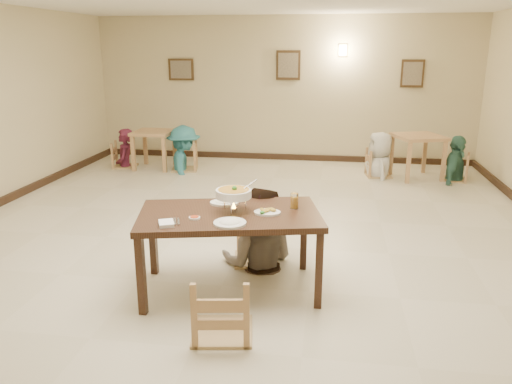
% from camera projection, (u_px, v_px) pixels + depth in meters
% --- Properties ---
extents(floor, '(10.00, 10.00, 0.00)m').
position_uv_depth(floor, '(241.00, 245.00, 6.17)').
color(floor, beige).
rests_on(floor, ground).
extents(wall_back, '(10.00, 0.00, 10.00)m').
position_uv_depth(wall_back, '(283.00, 90.00, 10.50)').
color(wall_back, beige).
rests_on(wall_back, floor).
extents(baseboard_back, '(8.00, 0.06, 0.12)m').
position_uv_depth(baseboard_back, '(282.00, 157.00, 10.88)').
color(baseboard_back, '#312015').
rests_on(baseboard_back, floor).
extents(picture_a, '(0.55, 0.04, 0.45)m').
position_uv_depth(picture_a, '(181.00, 69.00, 10.67)').
color(picture_a, '#3C2918').
rests_on(picture_a, wall_back).
extents(picture_b, '(0.50, 0.04, 0.60)m').
position_uv_depth(picture_b, '(288.00, 65.00, 10.31)').
color(picture_b, '#3C2918').
rests_on(picture_b, wall_back).
extents(picture_c, '(0.45, 0.04, 0.55)m').
position_uv_depth(picture_c, '(412.00, 74.00, 9.99)').
color(picture_c, '#3C2918').
rests_on(picture_c, wall_back).
extents(wall_sconce, '(0.16, 0.05, 0.22)m').
position_uv_depth(wall_sconce, '(343.00, 50.00, 10.07)').
color(wall_sconce, '#FFD88C').
rests_on(wall_sconce, wall_back).
extents(main_table, '(1.91, 1.34, 0.82)m').
position_uv_depth(main_table, '(230.00, 221.00, 4.85)').
color(main_table, '#3C2417').
rests_on(main_table, floor).
extents(chair_far, '(0.49, 0.49, 1.04)m').
position_uv_depth(chair_far, '(256.00, 218.00, 5.58)').
color(chair_far, tan).
rests_on(chair_far, floor).
extents(chair_near, '(0.51, 0.51, 1.08)m').
position_uv_depth(chair_near, '(221.00, 276.00, 4.13)').
color(chair_near, tan).
rests_on(chair_near, floor).
extents(main_diner, '(0.87, 0.68, 1.78)m').
position_uv_depth(main_diner, '(259.00, 188.00, 5.40)').
color(main_diner, gray).
rests_on(main_diner, floor).
extents(curry_warmer, '(0.39, 0.35, 0.31)m').
position_uv_depth(curry_warmer, '(234.00, 194.00, 4.80)').
color(curry_warmer, silver).
rests_on(curry_warmer, main_table).
extents(rice_plate_far, '(0.30, 0.30, 0.07)m').
position_uv_depth(rice_plate_far, '(224.00, 203.00, 5.09)').
color(rice_plate_far, white).
rests_on(rice_plate_far, main_table).
extents(rice_plate_near, '(0.30, 0.30, 0.07)m').
position_uv_depth(rice_plate_near, '(230.00, 223.00, 4.50)').
color(rice_plate_near, white).
rests_on(rice_plate_near, main_table).
extents(fried_plate, '(0.26, 0.26, 0.06)m').
position_uv_depth(fried_plate, '(267.00, 212.00, 4.79)').
color(fried_plate, white).
rests_on(fried_plate, main_table).
extents(chili_dish, '(0.11, 0.11, 0.02)m').
position_uv_depth(chili_dish, '(194.00, 218.00, 4.65)').
color(chili_dish, white).
rests_on(chili_dish, main_table).
extents(napkin_cutlery, '(0.22, 0.28, 0.03)m').
position_uv_depth(napkin_cutlery, '(167.00, 223.00, 4.49)').
color(napkin_cutlery, white).
rests_on(napkin_cutlery, main_table).
extents(drink_glass, '(0.08, 0.08, 0.16)m').
position_uv_depth(drink_glass, '(294.00, 201.00, 4.94)').
color(drink_glass, white).
rests_on(drink_glass, main_table).
extents(bg_table_left, '(0.77, 0.77, 0.76)m').
position_uv_depth(bg_table_left, '(154.00, 138.00, 9.96)').
color(bg_table_left, tan).
rests_on(bg_table_left, floor).
extents(bg_table_right, '(1.03, 1.03, 0.81)m').
position_uv_depth(bg_table_right, '(418.00, 143.00, 9.19)').
color(bg_table_right, tan).
rests_on(bg_table_right, floor).
extents(bg_chair_ll, '(0.46, 0.46, 0.98)m').
position_uv_depth(bg_chair_ll, '(124.00, 143.00, 10.08)').
color(bg_chair_ll, tan).
rests_on(bg_chair_ll, floor).
extents(bg_chair_lr, '(0.49, 0.49, 1.05)m').
position_uv_depth(bg_chair_lr, '(184.00, 144.00, 9.82)').
color(bg_chair_lr, tan).
rests_on(bg_chair_lr, floor).
extents(bg_chair_rl, '(0.45, 0.45, 0.97)m').
position_uv_depth(bg_chair_rl, '(380.00, 151.00, 9.35)').
color(bg_chair_rl, tan).
rests_on(bg_chair_rl, floor).
extents(bg_chair_rr, '(0.44, 0.44, 0.95)m').
position_uv_depth(bg_chair_rr, '(457.00, 155.00, 9.07)').
color(bg_chair_rr, tan).
rests_on(bg_chair_rr, floor).
extents(bg_diner_a, '(0.51, 0.65, 1.57)m').
position_uv_depth(bg_diner_a, '(123.00, 129.00, 9.99)').
color(bg_diner_a, '#5B1C34').
rests_on(bg_diner_a, floor).
extents(bg_diner_b, '(1.00, 1.30, 1.78)m').
position_uv_depth(bg_diner_b, '(183.00, 126.00, 9.72)').
color(bg_diner_b, teal).
rests_on(bg_diner_b, floor).
extents(bg_diner_c, '(0.66, 0.90, 1.69)m').
position_uv_depth(bg_diner_c, '(381.00, 132.00, 9.25)').
color(bg_diner_c, silver).
rests_on(bg_diner_c, floor).
extents(bg_diner_d, '(0.75, 1.05, 1.66)m').
position_uv_depth(bg_diner_d, '(459.00, 136.00, 8.97)').
color(bg_diner_d, '#44806E').
rests_on(bg_diner_d, floor).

